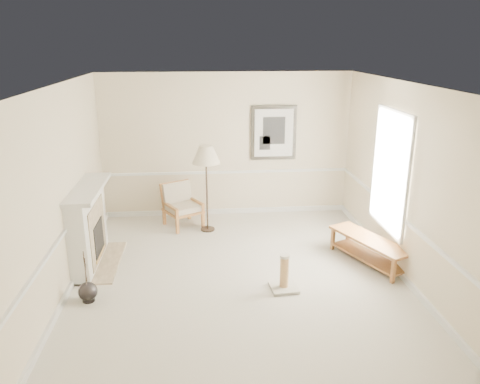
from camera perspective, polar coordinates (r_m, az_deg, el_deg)
name	(u,v)px	position (r m, az deg, el deg)	size (l,w,h in m)	color
ground	(238,274)	(7.38, -0.20, -10.02)	(5.50, 5.50, 0.00)	silver
room	(247,156)	(6.80, 0.89, 4.37)	(5.04, 5.54, 2.92)	beige
fireplace	(89,227)	(7.84, -17.96, -4.06)	(0.64, 1.64, 1.31)	white
floor_vase	(88,292)	(6.96, -18.06, -11.52)	(0.26, 0.26, 0.77)	black
armchair	(181,203)	(9.20, -7.26, -1.32)	(0.88, 0.90, 0.84)	olive
floor_lamp	(206,157)	(8.59, -4.16, 4.29)	(0.60, 0.60, 1.65)	black
bench	(369,247)	(7.91, 15.47, -6.42)	(1.03, 1.55, 0.43)	olive
scratching_post	(284,279)	(6.93, 5.39, -10.46)	(0.42, 0.42, 0.55)	beige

